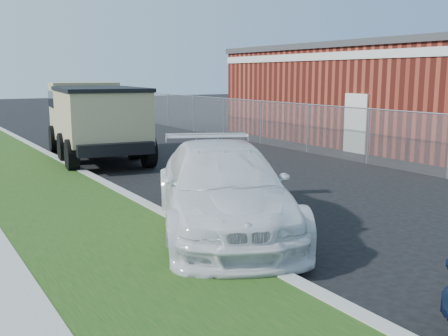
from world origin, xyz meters
TOP-DOWN VIEW (x-y plane):
  - ground at (0.00, 0.00)m, footprint 120.00×120.00m
  - streetside at (-5.57, 2.00)m, footprint 6.12×50.00m
  - chainlink_fence at (6.00, 7.00)m, footprint 0.06×30.06m
  - brick_building at (12.00, 8.00)m, footprint 9.20×14.20m
  - parking_meter at (-2.60, 0.11)m, footprint 0.22×0.19m
  - white_wagon at (-1.95, 0.21)m, footprint 4.26×5.97m
  - dump_truck at (-1.22, 9.92)m, footprint 3.41×6.90m

SIDE VIEW (x-z plane):
  - ground at x=0.00m, z-range 0.00..0.00m
  - streetside at x=-5.57m, z-range -0.01..0.14m
  - white_wagon at x=-1.95m, z-range 0.00..1.61m
  - parking_meter at x=-2.60m, z-range 0.43..1.76m
  - chainlink_fence at x=6.00m, z-range -13.74..16.26m
  - dump_truck at x=-1.22m, z-range 0.16..2.76m
  - brick_building at x=12.00m, z-range 0.04..4.21m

